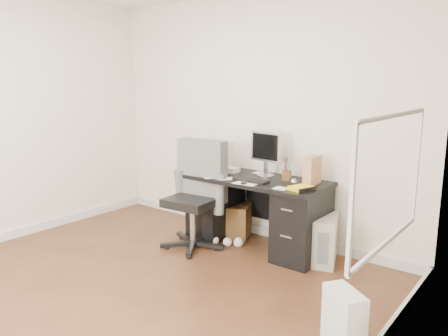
# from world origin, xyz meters

# --- Properties ---
(ground) EXTENTS (4.00, 4.00, 0.00)m
(ground) POSITION_xyz_m (0.00, 0.00, 0.00)
(ground) COLOR #402014
(ground) RESTS_ON ground
(room_shell) EXTENTS (4.02, 4.02, 2.71)m
(room_shell) POSITION_xyz_m (0.03, 0.03, 1.66)
(room_shell) COLOR silver
(room_shell) RESTS_ON ground
(desk) EXTENTS (1.50, 0.70, 0.75)m
(desk) POSITION_xyz_m (0.30, 1.65, 0.40)
(desk) COLOR black
(desk) RESTS_ON ground
(loose_papers) EXTENTS (1.10, 0.60, 0.00)m
(loose_papers) POSITION_xyz_m (0.10, 1.60, 0.75)
(loose_papers) COLOR silver
(loose_papers) RESTS_ON desk
(lcd_monitor) EXTENTS (0.42, 0.28, 0.49)m
(lcd_monitor) POSITION_xyz_m (0.34, 1.77, 0.99)
(lcd_monitor) COLOR #B5B6BA
(lcd_monitor) RESTS_ON desk
(keyboard) EXTENTS (0.39, 0.15, 0.02)m
(keyboard) POSITION_xyz_m (0.34, 1.49, 0.76)
(keyboard) COLOR black
(keyboard) RESTS_ON desk
(computer_mouse) EXTENTS (0.07, 0.07, 0.07)m
(computer_mouse) POSITION_xyz_m (0.76, 1.61, 0.78)
(computer_mouse) COLOR #B5B6BA
(computer_mouse) RESTS_ON desk
(travel_mug) EXTENTS (0.12, 0.12, 0.20)m
(travel_mug) POSITION_xyz_m (-0.36, 1.53, 0.85)
(travel_mug) COLOR navy
(travel_mug) RESTS_ON desk
(white_binder) EXTENTS (0.14, 0.28, 0.32)m
(white_binder) POSITION_xyz_m (-0.22, 1.77, 0.91)
(white_binder) COLOR silver
(white_binder) RESTS_ON desk
(magazine_file) EXTENTS (0.13, 0.24, 0.28)m
(magazine_file) POSITION_xyz_m (0.89, 1.75, 0.89)
(magazine_file) COLOR #996B4A
(magazine_file) RESTS_ON desk
(pen_cup) EXTENTS (0.13, 0.13, 0.24)m
(pen_cup) POSITION_xyz_m (0.60, 1.76, 0.87)
(pen_cup) COLOR #523017
(pen_cup) RESTS_ON desk
(yellow_book) EXTENTS (0.23, 0.26, 0.04)m
(yellow_book) POSITION_xyz_m (0.92, 1.49, 0.77)
(yellow_book) COLOR yellow
(yellow_book) RESTS_ON desk
(paper_remote) EXTENTS (0.26, 0.21, 0.02)m
(paper_remote) POSITION_xyz_m (0.35, 1.39, 0.76)
(paper_remote) COLOR silver
(paper_remote) RESTS_ON desk
(office_chair) EXTENTS (0.71, 0.71, 1.14)m
(office_chair) POSITION_xyz_m (-0.21, 1.22, 0.57)
(office_chair) COLOR #50524F
(office_chair) RESTS_ON ground
(pc_tower) EXTENTS (0.35, 0.51, 0.46)m
(pc_tower) POSITION_xyz_m (1.07, 1.72, 0.23)
(pc_tower) COLOR #A7A296
(pc_tower) RESTS_ON ground
(shopping_bag) EXTENTS (0.38, 0.36, 0.42)m
(shopping_bag) POSITION_xyz_m (1.79, 0.46, 0.21)
(shopping_bag) COLOR silver
(shopping_bag) RESTS_ON ground
(wicker_basket) EXTENTS (0.49, 0.49, 0.37)m
(wicker_basket) POSITION_xyz_m (-0.09, 1.76, 0.19)
(wicker_basket) COLOR #4F3117
(wicker_basket) RESTS_ON ground
(desk_printer) EXTENTS (0.33, 0.28, 0.18)m
(desk_printer) POSITION_xyz_m (0.63, 1.82, 0.09)
(desk_printer) COLOR slate
(desk_printer) RESTS_ON ground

